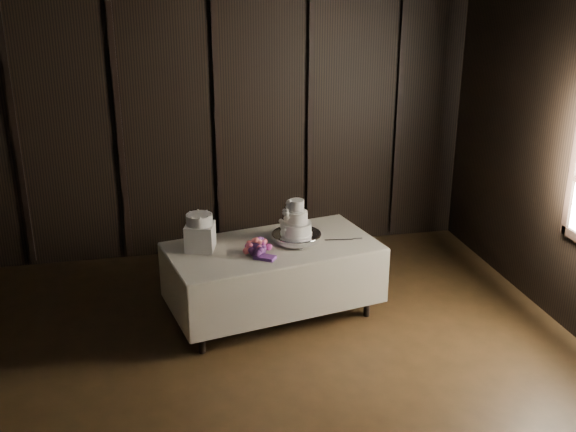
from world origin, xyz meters
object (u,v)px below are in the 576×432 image
at_px(display_table, 273,278).
at_px(cake_stand, 297,238).
at_px(bouquet, 257,248).
at_px(small_cake, 199,219).
at_px(wedding_cake, 294,221).
at_px(box_pedestal, 200,237).

distance_m(display_table, cake_stand, 0.46).
xyz_separation_m(bouquet, small_cake, (-0.50, 0.23, 0.23)).
relative_size(wedding_cake, box_pedestal, 1.33).
distance_m(cake_stand, bouquet, 0.47).
xyz_separation_m(wedding_cake, box_pedestal, (-0.90, 0.04, -0.10)).
height_order(cake_stand, bouquet, bouquet).
xyz_separation_m(box_pedestal, small_cake, (0.00, 0.00, 0.17)).
height_order(display_table, small_cake, small_cake).
xyz_separation_m(cake_stand, box_pedestal, (-0.92, 0.03, 0.08)).
xyz_separation_m(display_table, box_pedestal, (-0.68, 0.06, 0.47)).
bearing_deg(wedding_cake, small_cake, 170.06).
bearing_deg(wedding_cake, cake_stand, 22.46).
distance_m(display_table, wedding_cake, 0.61).
xyz_separation_m(wedding_cake, small_cake, (-0.90, 0.04, 0.07)).
height_order(display_table, cake_stand, cake_stand).
bearing_deg(box_pedestal, display_table, -4.85).
height_order(wedding_cake, small_cake, wedding_cake).
distance_m(wedding_cake, box_pedestal, 0.91).
height_order(bouquet, small_cake, small_cake).
bearing_deg(small_cake, display_table, -4.85).
bearing_deg(small_cake, wedding_cake, -2.66).
bearing_deg(box_pedestal, bouquet, -24.93).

